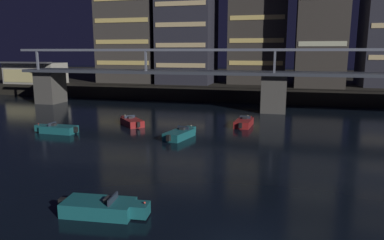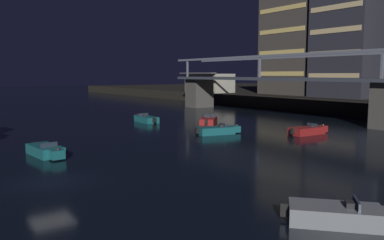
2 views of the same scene
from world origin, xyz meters
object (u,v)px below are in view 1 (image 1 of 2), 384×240
(tower_west_tall, at_px, (188,35))
(waterfront_pavilion, at_px, (35,73))
(river_bridge, at_px, (274,83))
(speedboat_mid_left, at_px, (244,123))
(speedboat_mid_right, at_px, (102,208))
(tower_central, at_px, (258,30))
(tower_west_low, at_px, (132,32))
(speedboat_far_left, at_px, (131,122))
(speedboat_near_right, at_px, (180,134))
(speedboat_near_center, at_px, (57,129))

(tower_west_tall, bearing_deg, waterfront_pavilion, -163.79)
(river_bridge, xyz_separation_m, waterfront_pavilion, (-50.75, 11.91, 0.02))
(river_bridge, xyz_separation_m, tower_west_tall, (-19.15, 21.10, 7.98))
(speedboat_mid_left, height_order, speedboat_mid_right, same)
(tower_west_tall, xyz_separation_m, tower_central, (14.72, 3.37, 1.15))
(waterfront_pavilion, xyz_separation_m, speedboat_mid_right, (42.71, -49.86, -4.02))
(tower_west_low, bearing_deg, speedboat_far_left, -66.72)
(tower_central, relative_size, speedboat_mid_left, 4.40)
(tower_central, height_order, speedboat_near_right, tower_central)
(tower_central, relative_size, speedboat_far_left, 5.17)
(speedboat_near_right, relative_size, speedboat_mid_left, 1.00)
(tower_central, bearing_deg, speedboat_mid_left, -87.89)
(river_bridge, relative_size, waterfront_pavilion, 6.70)
(speedboat_near_center, distance_m, speedboat_mid_left, 21.81)
(tower_west_low, distance_m, speedboat_mid_right, 65.83)
(tower_central, distance_m, speedboat_near_right, 46.19)
(speedboat_far_left, bearing_deg, speedboat_near_center, -136.64)
(speedboat_near_center, bearing_deg, river_bridge, 42.06)
(river_bridge, bearing_deg, waterfront_pavilion, 166.79)
(tower_west_low, xyz_separation_m, speedboat_near_center, (9.41, -42.53, -12.95))
(tower_west_tall, bearing_deg, speedboat_far_left, -85.97)
(waterfront_pavilion, distance_m, speedboat_near_center, 43.05)
(tower_west_tall, relative_size, tower_central, 0.90)
(tower_west_low, relative_size, tower_west_tall, 1.09)
(waterfront_pavilion, bearing_deg, river_bridge, -13.21)
(river_bridge, relative_size, tower_central, 3.61)
(tower_west_tall, height_order, speedboat_mid_right, tower_west_tall)
(speedboat_far_left, bearing_deg, speedboat_mid_left, 12.82)
(speedboat_mid_left, bearing_deg, speedboat_mid_right, -100.64)
(speedboat_near_right, bearing_deg, speedboat_mid_left, 53.74)
(tower_west_tall, relative_size, speedboat_near_right, 3.98)
(speedboat_near_center, bearing_deg, tower_west_low, 102.48)
(tower_west_low, relative_size, speedboat_mid_left, 4.33)
(tower_central, height_order, speedboat_near_center, tower_central)
(river_bridge, relative_size, speedboat_far_left, 18.67)
(speedboat_mid_left, bearing_deg, speedboat_far_left, -167.18)
(tower_west_tall, bearing_deg, speedboat_near_center, -95.18)
(river_bridge, xyz_separation_m, speedboat_near_center, (-22.94, -20.70, -4.00))
(tower_central, bearing_deg, speedboat_far_left, -107.28)
(speedboat_near_right, bearing_deg, speedboat_near_center, -175.47)
(tower_west_low, height_order, speedboat_near_center, tower_west_low)
(speedboat_mid_right, bearing_deg, speedboat_far_left, 110.30)
(speedboat_near_right, bearing_deg, tower_west_tall, 104.12)
(speedboat_mid_left, bearing_deg, river_bridge, 75.13)
(waterfront_pavilion, height_order, speedboat_mid_left, waterfront_pavilion)
(tower_west_tall, xyz_separation_m, waterfront_pavilion, (-31.60, -9.19, -7.95))
(speedboat_mid_left, relative_size, speedboat_far_left, 1.17)
(tower_west_tall, distance_m, tower_central, 15.15)
(waterfront_pavilion, relative_size, speedboat_mid_left, 2.37)
(river_bridge, distance_m, speedboat_near_right, 21.89)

